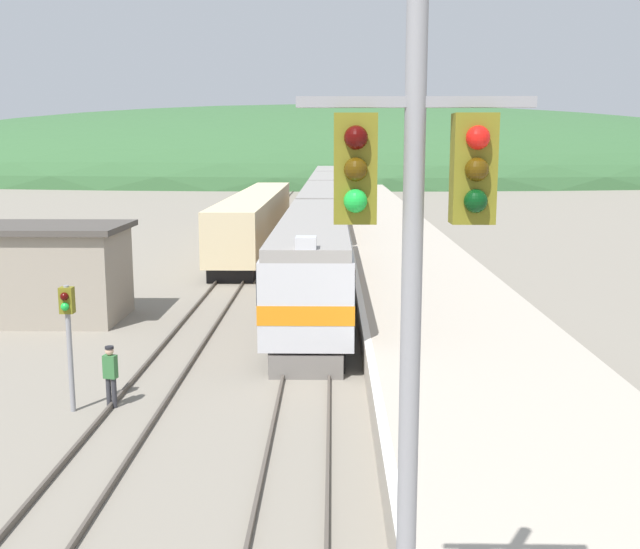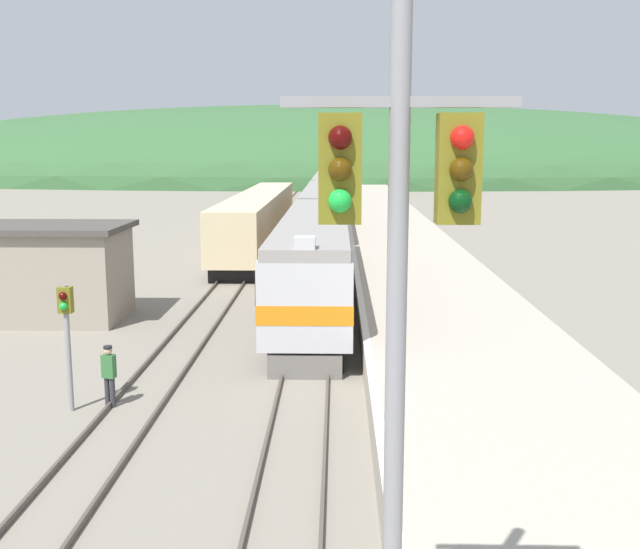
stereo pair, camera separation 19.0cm
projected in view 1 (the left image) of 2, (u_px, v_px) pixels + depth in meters
track_main at (324, 216)px, 75.37m from camera, size 1.52×180.00×0.16m
track_siding at (279, 216)px, 75.45m from camera, size 1.52×180.00×0.16m
platform at (391, 236)px, 55.51m from camera, size 6.75×140.00×1.10m
distant_hills at (329, 177)px, 168.01m from camera, size 234.56×105.55×31.61m
station_shed at (52, 272)px, 30.96m from camera, size 6.18×4.50×3.99m
express_train_lead_car at (314, 259)px, 33.19m from camera, size 3.04×21.41×4.44m
carriage_second at (322, 213)px, 55.77m from camera, size 3.03×22.19×4.08m
carriage_third at (325, 193)px, 78.49m from camera, size 3.03×22.19×4.08m
carriage_fourth at (326, 182)px, 101.21m from camera, size 3.03×22.19×4.08m
siding_train at (257, 219)px, 53.61m from camera, size 2.90×30.75×3.79m
signal_mast_main at (411, 317)px, 7.19m from camera, size 2.20×0.42×8.51m
signal_post_siding at (68, 321)px, 20.09m from camera, size 0.36×0.42×3.52m
track_worker at (111, 373)px, 20.68m from camera, size 0.40×0.30×1.75m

